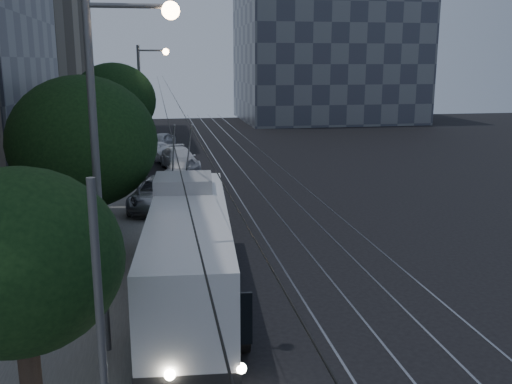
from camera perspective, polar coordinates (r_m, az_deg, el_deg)
The scene contains 19 objects.
ground at distance 20.75m, azimuth 2.72°, elevation -8.87°, with size 120.00×120.00×0.00m, color black.
sidewalk at distance 39.65m, azimuth -14.43°, elevation 1.47°, with size 5.00×90.00×0.15m, color slate.
tram_rails at distance 40.11m, azimuth -0.04°, elevation 1.92°, with size 4.52×90.00×0.02m.
overhead_wires at distance 39.01m, azimuth -11.00°, elevation 6.51°, with size 2.23×90.00×6.00m.
building_distant_right at distance 77.18m, azimuth 7.10°, elevation 16.10°, with size 22.00×18.00×24.00m, color #3E414F.
trolleybus at distance 18.93m, azimuth -6.71°, elevation -5.79°, with size 3.37×12.11×5.63m.
pickup_silver at distance 30.67m, azimuth -9.49°, elevation -0.14°, with size 2.79×6.04×1.68m, color #A2A5AA.
car_white_a at distance 38.31m, azimuth -7.55°, elevation 2.33°, with size 1.65×4.10×1.40m, color #BDBDC1.
car_white_b at distance 41.76m, azimuth -7.67°, elevation 3.31°, with size 2.16×5.32×1.54m, color white.
car_white_c at distance 45.95m, azimuth -9.75°, elevation 3.98°, with size 1.39×3.99×1.32m, color silver.
car_white_d at distance 51.77m, azimuth -9.57°, elevation 5.05°, with size 1.68×4.19×1.43m, color silver.
tree_0 at distance 12.01m, azimuth -22.60°, elevation -6.42°, with size 4.04×4.04×5.78m.
tree_1 at distance 22.40m, azimuth -16.89°, elevation 4.78°, with size 5.53×5.53×7.24m.
tree_2 at distance 27.82m, azimuth -15.55°, elevation 5.21°, with size 4.54×4.54×6.24m.
tree_3 at distance 40.18m, azimuth -13.99°, elevation 8.86°, with size 5.60×5.60×7.61m.
tree_4 at distance 47.46m, azimuth -13.38°, elevation 8.55°, with size 4.47×4.47×6.35m.
tree_5 at distance 54.61m, azimuth -12.94°, elevation 8.59°, with size 3.85×3.85×5.58m.
streetlamp_near at distance 14.65m, azimuth -14.25°, elevation 4.57°, with size 2.29×0.44×9.37m.
streetlamp_far at distance 40.10m, azimuth -10.95°, elevation 9.36°, with size 2.16×0.44×8.74m.
Camera 1 is at (-4.29, -18.77, 7.73)m, focal length 40.00 mm.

